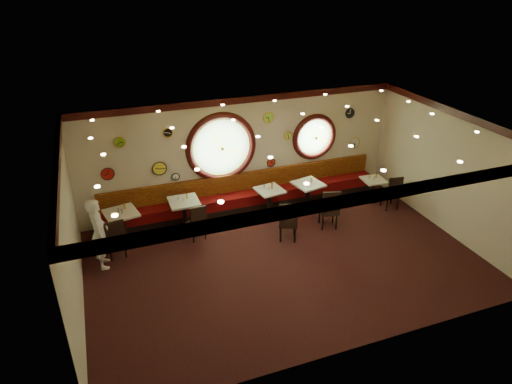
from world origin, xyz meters
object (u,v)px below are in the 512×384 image
Objects in this scene: condiment_a_pepper at (122,212)px; condiment_d_bottle at (312,179)px; chair_a at (115,236)px; condiment_c_pepper at (269,188)px; condiment_c_bottle at (272,186)px; condiment_a_bottle at (124,206)px; condiment_e_salt at (369,177)px; condiment_b_bottle at (187,196)px; table_e at (373,187)px; table_c at (270,198)px; condiment_c_salt at (264,187)px; condiment_b_pepper at (184,200)px; chair_c at (288,219)px; chair_d at (330,207)px; table_b at (185,211)px; condiment_a_salt at (118,210)px; condiment_e_bottle at (376,175)px; condiment_b_salt at (178,199)px; condiment_d_pepper at (311,181)px; chair_e at (393,191)px; waiter at (99,233)px; table_d at (308,193)px; condiment_e_pepper at (375,178)px; chair_b at (198,220)px; condiment_d_salt at (304,182)px; table_a at (122,223)px.

condiment_d_bottle reaches higher than condiment_a_pepper.
chair_a reaches higher than condiment_a_pepper.
condiment_c_bottle reaches higher than condiment_c_pepper.
condiment_e_salt is at bearing -2.74° from condiment_a_bottle.
condiment_b_bottle is at bearing 8.24° from condiment_a_pepper.
table_e is at bearing -5.62° from chair_a.
condiment_c_salt is at bearing 140.37° from table_c.
condiment_b_pepper is (1.55, 0.10, -0.02)m from condiment_a_pepper.
chair_c is 0.97× the size of chair_d.
condiment_a_salt reaches higher than table_b.
condiment_a_bottle is at bearing 177.32° from condiment_e_bottle.
condiment_b_salt is 1.01× the size of condiment_d_pepper.
waiter is at bearing -174.90° from chair_e.
condiment_b_salt is 0.56× the size of condiment_c_bottle.
condiment_c_salt is at bearing 174.19° from condiment_e_salt.
chair_e reaches higher than table_d.
chair_e reaches higher than condiment_b_pepper.
waiter is at bearing -168.43° from table_c.
table_d is 5.14m from condiment_a_salt.
chair_b is at bearing -176.78° from condiment_e_pepper.
condiment_b_pepper is 0.05× the size of waiter.
condiment_d_salt is at bearing 173.89° from condiment_e_pepper.
condiment_a_salt is at bearing 179.11° from table_d.
chair_d is 1.75m from condiment_c_pepper.
chair_e is 4.32× the size of condiment_a_bottle.
table_e is at bearing -7.07° from condiment_c_salt.
waiter is (-5.63, -0.82, 0.35)m from table_d.
condiment_b_bottle is (-0.08, 0.73, 0.34)m from chair_b.
table_a reaches higher than condiment_e_bottle.
condiment_a_bottle is at bearing -179.69° from condiment_b_bottle.
table_c is at bearing 175.38° from condiment_d_salt.
chair_c is at bearing -88.36° from condiment_c_salt.
condiment_e_pepper is at bearing -5.69° from chair_a.
chair_a is at bearing -176.64° from table_e.
table_d is (3.49, -0.14, -0.01)m from table_b.
chair_d is 3.72m from condiment_b_bottle.
condiment_c_salt is at bearing 170.84° from condiment_d_salt.
chair_b is 2.36m from condiment_c_bottle.
condiment_b_salt is 5.67m from condiment_e_pepper.
condiment_d_pepper is at bearing 1.29° from chair_b.
waiter reaches higher than condiment_e_pepper.
chair_b reaches higher than condiment_c_bottle.
condiment_e_bottle is (2.06, -0.13, -0.09)m from condiment_d_pepper.
table_c is 1.13× the size of table_e.
condiment_e_pepper is (1.95, -0.22, -0.12)m from condiment_d_pepper.
condiment_c_pepper is 3.81m from condiment_a_bottle.
chair_e reaches higher than condiment_c_salt.
condiment_d_bottle reaches higher than table_d.
condiment_c_bottle is at bearing 20.87° from condiment_c_pepper.
table_b is 1.38× the size of chair_b.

